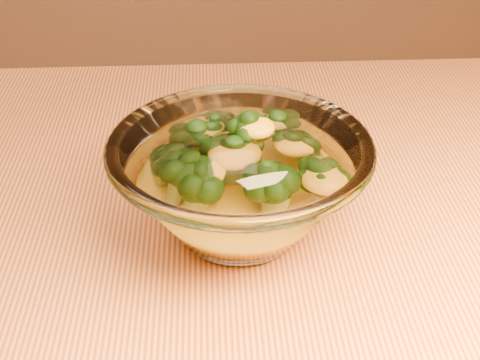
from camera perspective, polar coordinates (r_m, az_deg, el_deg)
The scene contains 4 objects.
table at distance 0.67m, azimuth 2.78°, elevation -11.93°, with size 1.20×0.80×0.75m.
glass_bowl at distance 0.59m, azimuth 0.00°, elevation -0.40°, with size 0.23×0.23×0.10m.
cheese_sauce at distance 0.60m, azimuth 0.00°, elevation -2.11°, with size 0.13×0.13×0.04m, color orange.
broccoli_heap at distance 0.59m, azimuth -0.09°, elevation 1.41°, with size 0.15×0.14×0.08m.
Camera 1 is at (-0.06, -0.47, 1.13)m, focal length 50.00 mm.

